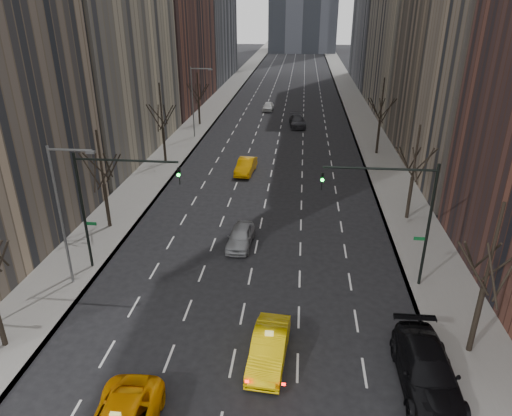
# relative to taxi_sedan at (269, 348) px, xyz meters

# --- Properties ---
(sidewalk_left) EXTENTS (4.50, 320.00, 0.15)m
(sidewalk_left) POSITION_rel_taxi_sedan_xyz_m (-14.05, 65.62, -0.71)
(sidewalk_left) COLOR slate
(sidewalk_left) RESTS_ON ground
(sidewalk_right) EXTENTS (4.50, 320.00, 0.15)m
(sidewalk_right) POSITION_rel_taxi_sedan_xyz_m (10.45, 65.62, -0.71)
(sidewalk_right) COLOR slate
(sidewalk_right) RESTS_ON ground
(tree_lw_b) EXTENTS (3.36, 3.50, 7.82)m
(tree_lw_b) POSITION_rel_taxi_sedan_xyz_m (-13.80, 13.62, 2.93)
(tree_lw_b) COLOR black
(tree_lw_b) RESTS_ON ground
(tree_lw_c) EXTENTS (3.36, 3.50, 8.74)m
(tree_lw_c) POSITION_rel_taxi_sedan_xyz_m (-13.80, 29.62, 3.25)
(tree_lw_c) COLOR black
(tree_lw_c) RESTS_ON ground
(tree_lw_d) EXTENTS (3.36, 3.50, 7.36)m
(tree_lw_d) POSITION_rel_taxi_sedan_xyz_m (-13.80, 47.62, 2.77)
(tree_lw_d) COLOR black
(tree_lw_d) RESTS_ON ground
(tree_rw_a) EXTENTS (3.36, 3.50, 8.28)m
(tree_rw_a) POSITION_rel_taxi_sedan_xyz_m (10.20, 1.62, 3.09)
(tree_rw_a) COLOR black
(tree_rw_a) RESTS_ON ground
(tree_rw_b) EXTENTS (3.36, 3.50, 7.82)m
(tree_rw_b) POSITION_rel_taxi_sedan_xyz_m (10.20, 17.62, 2.93)
(tree_rw_b) COLOR black
(tree_rw_b) RESTS_ON ground
(tree_rw_c) EXTENTS (3.36, 3.50, 8.74)m
(tree_rw_c) POSITION_rel_taxi_sedan_xyz_m (10.20, 35.62, 3.25)
(tree_rw_c) COLOR black
(tree_rw_c) RESTS_ON ground
(traffic_mast_left) EXTENTS (6.69, 0.39, 8.00)m
(traffic_mast_left) POSITION_rel_taxi_sedan_xyz_m (-10.91, 7.62, 4.70)
(traffic_mast_left) COLOR black
(traffic_mast_left) RESTS_ON ground
(traffic_mast_right) EXTENTS (6.69, 0.39, 8.00)m
(traffic_mast_right) POSITION_rel_taxi_sedan_xyz_m (7.31, 7.62, 4.70)
(traffic_mast_right) COLOR black
(traffic_mast_right) RESTS_ON ground
(streetlight_near) EXTENTS (2.83, 0.22, 9.00)m
(streetlight_near) POSITION_rel_taxi_sedan_xyz_m (-12.64, 5.62, 4.83)
(streetlight_near) COLOR slate
(streetlight_near) RESTS_ON ground
(streetlight_far) EXTENTS (2.83, 0.22, 9.00)m
(streetlight_far) POSITION_rel_taxi_sedan_xyz_m (-12.64, 40.62, 4.83)
(streetlight_far) COLOR slate
(streetlight_far) RESTS_ON ground
(taxi_sedan) EXTENTS (2.02, 4.89, 1.58)m
(taxi_sedan) POSITION_rel_taxi_sedan_xyz_m (0.00, 0.00, 0.00)
(taxi_sedan) COLOR yellow
(taxi_sedan) RESTS_ON ground
(silver_sedan_ahead) EXTENTS (1.93, 4.39, 1.47)m
(silver_sedan_ahead) POSITION_rel_taxi_sedan_xyz_m (-2.99, 11.75, -0.05)
(silver_sedan_ahead) COLOR gray
(silver_sedan_ahead) RESTS_ON ground
(parked_suv_black) EXTENTS (2.60, 6.28, 1.82)m
(parked_suv_black) POSITION_rel_taxi_sedan_xyz_m (7.40, -0.91, 0.12)
(parked_suv_black) COLOR black
(parked_suv_black) RESTS_ON ground
(far_taxi) EXTENTS (2.03, 4.82, 1.55)m
(far_taxi) POSITION_rel_taxi_sedan_xyz_m (-4.49, 27.49, -0.01)
(far_taxi) COLOR #FFA605
(far_taxi) RESTS_ON ground
(far_suv_grey) EXTENTS (2.69, 5.56, 1.56)m
(far_suv_grey) POSITION_rel_taxi_sedan_xyz_m (0.58, 48.10, -0.01)
(far_suv_grey) COLOR #2A2A2F
(far_suv_grey) RESTS_ON ground
(far_car_white) EXTENTS (1.78, 4.16, 1.40)m
(far_car_white) POSITION_rel_taxi_sedan_xyz_m (-4.48, 58.48, -0.09)
(far_car_white) COLOR silver
(far_car_white) RESTS_ON ground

